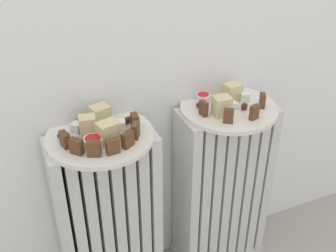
{
  "coord_description": "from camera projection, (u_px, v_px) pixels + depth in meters",
  "views": [
    {
      "loc": [
        -0.36,
        -0.56,
        1.11
      ],
      "look_at": [
        0.0,
        0.28,
        0.55
      ],
      "focal_mm": 44.58,
      "sensor_mm": 36.0,
      "label": 1
    }
  ],
  "objects": [
    {
      "name": "marble_cake_slice_left_2",
      "position": [
        88.0,
        126.0,
        0.99
      ],
      "size": [
        0.05,
        0.04,
        0.05
      ],
      "primitive_type": "cube",
      "rotation": [
        0.0,
        0.0,
        -0.18
      ],
      "color": "beige",
      "rests_on": "plate_left"
    },
    {
      "name": "marble_cake_slice_right_1",
      "position": [
        222.0,
        106.0,
        1.07
      ],
      "size": [
        0.05,
        0.04,
        0.05
      ],
      "primitive_type": "cube",
      "rotation": [
        0.0,
        0.0,
        -0.05
      ],
      "color": "beige",
      "rests_on": "plate_right"
    },
    {
      "name": "dark_cake_slice_right_1",
      "position": [
        228.0,
        116.0,
        1.04
      ],
      "size": [
        0.03,
        0.02,
        0.04
      ],
      "primitive_type": "cube",
      "rotation": [
        0.0,
        0.0,
        -0.56
      ],
      "color": "#56351E",
      "rests_on": "plate_right"
    },
    {
      "name": "medjool_date_right_1",
      "position": [
        244.0,
        106.0,
        1.11
      ],
      "size": [
        0.03,
        0.03,
        0.02
      ],
      "primitive_type": "ellipsoid",
      "rotation": [
        0.0,
        0.0,
        0.74
      ],
      "color": "#3D1E0F",
      "rests_on": "plate_right"
    },
    {
      "name": "medjool_date_left_0",
      "position": [
        128.0,
        120.0,
        1.05
      ],
      "size": [
        0.03,
        0.03,
        0.02
      ],
      "primitive_type": "ellipsoid",
      "rotation": [
        0.0,
        0.0,
        0.47
      ],
      "color": "#3D1E0F",
      "rests_on": "plate_left"
    },
    {
      "name": "turkish_delight_left_2",
      "position": [
        120.0,
        125.0,
        1.02
      ],
      "size": [
        0.03,
        0.03,
        0.02
      ],
      "primitive_type": "cube",
      "rotation": [
        0.0,
        0.0,
        1.36
      ],
      "color": "white",
      "rests_on": "plate_left"
    },
    {
      "name": "turkish_delight_left_0",
      "position": [
        77.0,
        128.0,
        1.01
      ],
      "size": [
        0.03,
        0.03,
        0.02
      ],
      "primitive_type": "cube",
      "rotation": [
        0.0,
        0.0,
        0.7
      ],
      "color": "white",
      "rests_on": "plate_left"
    },
    {
      "name": "dark_cake_slice_left_4",
      "position": [
        128.0,
        139.0,
        0.95
      ],
      "size": [
        0.03,
        0.03,
        0.04
      ],
      "primitive_type": "cube",
      "rotation": [
        0.0,
        0.0,
        0.55
      ],
      "color": "#56351E",
      "rests_on": "plate_left"
    },
    {
      "name": "dark_cake_slice_right_3",
      "position": [
        262.0,
        101.0,
        1.11
      ],
      "size": [
        0.02,
        0.03,
        0.04
      ],
      "primitive_type": "cube",
      "rotation": [
        0.0,
        0.0,
        1.11
      ],
      "color": "#56351E",
      "rests_on": "plate_right"
    },
    {
      "name": "dark_cake_slice_left_3",
      "position": [
        113.0,
        146.0,
        0.93
      ],
      "size": [
        0.03,
        0.02,
        0.04
      ],
      "primitive_type": "cube",
      "rotation": [
        0.0,
        0.0,
        0.08
      ],
      "color": "#56351E",
      "rests_on": "plate_left"
    },
    {
      "name": "dark_cake_slice_right_0",
      "position": [
        204.0,
        108.0,
        1.08
      ],
      "size": [
        0.02,
        0.03,
        0.04
      ],
      "primitive_type": "cube",
      "rotation": [
        0.0,
        0.0,
        -1.39
      ],
      "color": "#56351E",
      "rests_on": "plate_right"
    },
    {
      "name": "medjool_date_left_3",
      "position": [
        106.0,
        114.0,
        1.07
      ],
      "size": [
        0.02,
        0.02,
        0.02
      ],
      "primitive_type": "ellipsoid",
      "rotation": [
        0.0,
        0.0,
        3.13
      ],
      "color": "#3D1E0F",
      "rests_on": "plate_left"
    },
    {
      "name": "plate_right",
      "position": [
        229.0,
        108.0,
        1.13
      ],
      "size": [
        0.26,
        0.26,
        0.01
      ],
      "primitive_type": "cylinder",
      "color": "silver",
      "rests_on": "radiator_right"
    },
    {
      "name": "radiator_right",
      "position": [
        221.0,
        190.0,
        1.28
      ],
      "size": [
        0.28,
        0.13,
        0.56
      ],
      "color": "silver",
      "rests_on": "ground_plane"
    },
    {
      "name": "medjool_date_right_0",
      "position": [
        200.0,
        105.0,
        1.11
      ],
      "size": [
        0.03,
        0.03,
        0.01
      ],
      "primitive_type": "ellipsoid",
      "rotation": [
        0.0,
        0.0,
        1.98
      ],
      "color": "#3D1E0F",
      "rests_on": "plate_right"
    },
    {
      "name": "marble_cake_slice_left_1",
      "position": [
        100.0,
        116.0,
        1.03
      ],
      "size": [
        0.05,
        0.05,
        0.05
      ],
      "primitive_type": "cube",
      "rotation": [
        0.0,
        0.0,
        0.25
      ],
      "color": "beige",
      "rests_on": "plate_left"
    },
    {
      "name": "dark_cake_slice_left_2",
      "position": [
        94.0,
        149.0,
        0.92
      ],
      "size": [
        0.03,
        0.03,
        0.04
      ],
      "primitive_type": "cube",
      "rotation": [
        0.0,
        0.0,
        -0.4
      ],
      "color": "#56351E",
      "rests_on": "plate_left"
    },
    {
      "name": "jam_bowl_right",
      "position": [
        203.0,
        98.0,
        1.14
      ],
      "size": [
        0.04,
        0.04,
        0.02
      ],
      "color": "white",
      "rests_on": "plate_right"
    },
    {
      "name": "marble_cake_slice_right_0",
      "position": [
        233.0,
        92.0,
        1.15
      ],
      "size": [
        0.05,
        0.05,
        0.05
      ],
      "primitive_type": "cube",
      "rotation": [
        0.0,
        0.0,
        0.23
      ],
      "color": "beige",
      "rests_on": "plate_right"
    },
    {
      "name": "dark_cake_slice_left_1",
      "position": [
        76.0,
        146.0,
        0.93
      ],
      "size": [
        0.03,
        0.03,
        0.04
      ],
      "primitive_type": "cube",
      "rotation": [
        0.0,
        0.0,
        -0.87
      ],
      "color": "#56351E",
      "rests_on": "plate_left"
    },
    {
      "name": "dark_cake_slice_left_6",
      "position": [
        135.0,
        121.0,
        1.02
      ],
      "size": [
        0.02,
        0.03,
        0.04
      ],
      "primitive_type": "cube",
      "rotation": [
        0.0,
        0.0,
        1.5
      ],
      "color": "#56351E",
      "rests_on": "plate_left"
    },
    {
      "name": "jam_bowl_left",
      "position": [
        93.0,
        142.0,
        0.95
      ],
      "size": [
        0.05,
        0.05,
        0.03
      ],
      "color": "white",
      "rests_on": "plate_left"
    },
    {
      "name": "turkish_delight_left_1",
      "position": [
        105.0,
        130.0,
        1.01
      ],
      "size": [
        0.03,
        0.03,
        0.02
      ],
      "primitive_type": "cube",
      "rotation": [
        0.0,
        0.0,
        0.45
      ],
      "color": "white",
      "rests_on": "plate_left"
    },
    {
      "name": "medjool_date_left_1",
      "position": [
        63.0,
        135.0,
        0.99
      ],
      "size": [
        0.03,
        0.02,
        0.02
      ],
      "primitive_type": "ellipsoid",
      "rotation": [
        0.0,
        0.0,
        3.01
      ],
      "color": "#3D1E0F",
      "rests_on": "plate_left"
    },
    {
      "name": "turkish_delight_right_0",
      "position": [
        221.0,
        103.0,
        1.12
      ],
      "size": [
        0.03,
        0.03,
        0.02
      ],
      "primitive_type": "cube",
      "rotation": [
        0.0,
        0.0,
        0.71
      ],
      "color": "white",
      "rests_on": "plate_right"
    },
    {
      "name": "dark_cake_slice_right_2",
      "position": [
        254.0,
        112.0,
        1.06
      ],
      "size": [
        0.03,
        0.02,
        0.04
      ],
      "primitive_type": "cube",
      "rotation": [
        0.0,
        0.0,
        0.28
      ],
      "color": "#56351E",
      "rests_on": "plate_right"
    },
    {
      "name": "medjool_date_left_2",
      "position": [
        77.0,
        123.0,
        1.04
      ],
      "size": [
        0.02,
        0.03,
        0.01
      ],
      "primitive_type": "ellipsoid",
      "rotation": [
        0.0,
        0.0,
        1.32
      ],
      "color": "#3D1E0F",
      "rests_on": "plate_left"
    },
    {
      "name": "radiator_left",
      "position": [
        109.0,
        223.0,
        1.16
      ],
      "size": [
        0.28,
        0.13,
        0.56
      ],
      "color": "silver",
      "rests_on": "ground_plane"
    },
    {
      "name": "dark_cake_slice_left_5",
      "position": [
        136.0,
        130.0,
        0.99
      ],
      "size": [
        0.03,
        0.03,
        0.04
      ],
      "primitive_type": "cube",
      "rotation": [
        0.0,
        0.0,
        1.03
      ],
      "color": "#56351E",
      "rests_on": "plate_left"
    },
    {
      "name": "plate_left",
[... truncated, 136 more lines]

